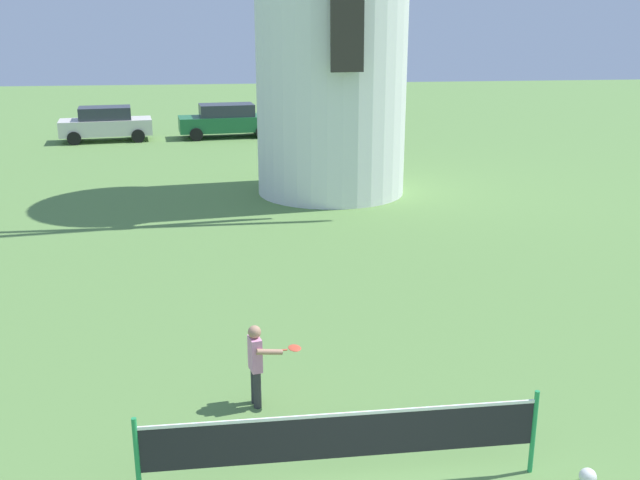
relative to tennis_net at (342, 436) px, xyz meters
The scene contains 5 objects.
tennis_net is the anchor object (origin of this frame).
player_far 2.23m from the tennis_net, 113.64° to the left, with size 0.77×0.41×1.24m.
stray_ball 2.99m from the tennis_net, ahead, with size 0.21×0.21×0.21m, color silver.
parked_car_cream 27.61m from the tennis_net, 103.95° to the left, with size 4.26×2.31×1.56m.
parked_car_green 27.26m from the tennis_net, 92.40° to the left, with size 4.63×2.26×1.56m.
Camera 1 is at (-1.51, -4.96, 5.29)m, focal length 40.34 mm.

